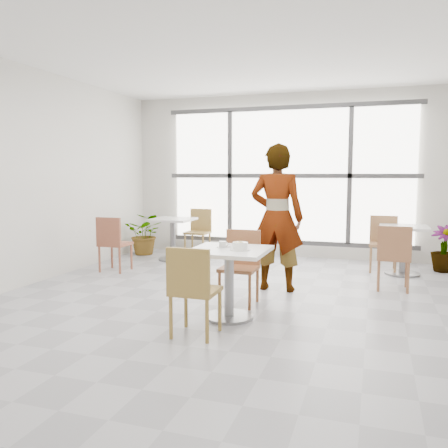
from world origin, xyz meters
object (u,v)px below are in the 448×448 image
(oatmeal_bowl, at_px, (240,246))
(coffee_cup, at_px, (223,245))
(person, at_px, (277,218))
(bg_table_right, at_px, (403,243))
(bg_chair_right_far, at_px, (383,239))
(chair_near, at_px, (192,286))
(bg_chair_left_far, at_px, (199,229))
(chair_far, at_px, (241,262))
(plant_left, at_px, (146,234))
(plant_right, at_px, (444,249))
(bg_chair_left_near, at_px, (112,240))
(bg_table_left, at_px, (173,233))
(bg_chair_right_near, at_px, (394,253))
(main_table, at_px, (229,270))

(oatmeal_bowl, relative_size, coffee_cup, 1.32)
(person, bearing_deg, coffee_cup, 75.35)
(bg_table_right, relative_size, bg_chair_right_far, 0.86)
(chair_near, height_order, bg_chair_left_far, same)
(chair_far, height_order, plant_left, chair_far)
(bg_chair_right_far, distance_m, plant_left, 4.29)
(chair_far, xyz_separation_m, bg_chair_right_far, (1.63, 2.50, 0.00))
(coffee_cup, relative_size, plant_right, 0.22)
(person, distance_m, bg_chair_left_near, 2.73)
(plant_right, bearing_deg, bg_table_left, -174.54)
(person, bearing_deg, bg_chair_right_near, -165.17)
(plant_left, bearing_deg, bg_chair_left_near, -80.70)
(bg_table_left, bearing_deg, chair_near, -62.93)
(oatmeal_bowl, relative_size, person, 0.11)
(bg_chair_right_near, xyz_separation_m, bg_chair_right_far, (-0.11, 1.34, 0.00))
(chair_near, distance_m, person, 2.12)
(oatmeal_bowl, bearing_deg, chair_near, -113.42)
(bg_chair_left_near, height_order, bg_chair_left_far, same)
(main_table, xyz_separation_m, bg_table_left, (-1.97, 2.89, -0.04))
(bg_chair_left_far, distance_m, bg_chair_right_far, 3.34)
(person, height_order, bg_table_left, person)
(main_table, height_order, chair_near, chair_near)
(oatmeal_bowl, bearing_deg, bg_table_right, 59.21)
(chair_near, bearing_deg, person, -100.33)
(oatmeal_bowl, bearing_deg, main_table, 164.67)
(chair_near, distance_m, oatmeal_bowl, 0.76)
(bg_table_left, bearing_deg, bg_chair_right_far, 3.56)
(chair_near, height_order, plant_right, chair_near)
(oatmeal_bowl, relative_size, bg_table_right, 0.28)
(bg_chair_left_near, bearing_deg, bg_chair_left_far, -110.80)
(bg_chair_right_far, relative_size, plant_right, 1.18)
(chair_far, xyz_separation_m, bg_chair_right_near, (1.75, 1.16, 0.00))
(oatmeal_bowl, bearing_deg, person, 86.16)
(bg_chair_left_far, bearing_deg, bg_chair_left_near, -110.80)
(bg_table_right, xyz_separation_m, plant_left, (-4.58, 0.36, -0.09))
(coffee_cup, relative_size, bg_chair_right_far, 0.18)
(person, distance_m, bg_chair_right_far, 2.26)
(person, xyz_separation_m, bg_table_left, (-2.19, 1.53, -0.48))
(main_table, relative_size, plant_left, 1.01)
(bg_chair_left_near, height_order, plant_right, bg_chair_left_near)
(chair_far, relative_size, plant_right, 1.18)
(chair_far, relative_size, coffee_cup, 5.47)
(main_table, bearing_deg, bg_chair_right_far, 62.95)
(bg_chair_right_near, xyz_separation_m, plant_right, (0.80, 1.54, -0.13))
(chair_near, distance_m, bg_chair_right_near, 3.07)
(coffee_cup, bearing_deg, bg_chair_right_near, 43.57)
(bg_chair_right_near, distance_m, plant_left, 4.65)
(main_table, distance_m, bg_chair_right_near, 2.46)
(main_table, distance_m, plant_right, 4.16)
(person, distance_m, plant_left, 3.53)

